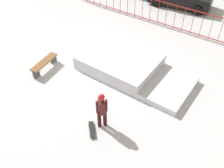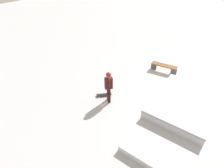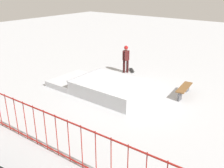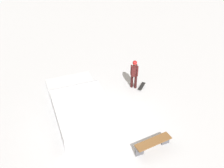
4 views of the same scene
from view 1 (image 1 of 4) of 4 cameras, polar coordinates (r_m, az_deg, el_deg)
The scene contains 6 objects.
ground_plane at distance 12.98m, azimuth -2.87°, elevation 3.27°, with size 60.00×60.00×0.00m, color #B7BABF.
skate_ramp at distance 12.60m, azimuth 3.40°, elevation 3.70°, with size 5.41×2.62×0.74m.
skater at distance 9.75m, azimuth -2.24°, elevation -5.31°, with size 0.43×0.42×1.73m.
skateboard at distance 10.32m, azimuth -4.36°, elevation -9.84°, with size 0.70×0.71×0.09m.
perimeter_fence at distance 16.54m, azimuth 9.17°, elevation 15.42°, with size 11.19×0.43×1.50m.
park_bench at distance 13.14m, azimuth -14.43°, elevation 4.32°, with size 0.57×1.65×0.48m.
Camera 1 is at (6.26, -7.79, 8.28)m, focal length 42.11 mm.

